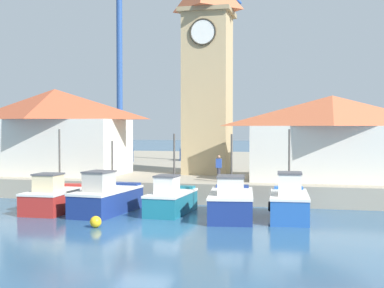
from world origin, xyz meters
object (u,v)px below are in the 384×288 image
Objects in this scene: clock_tower at (208,65)px; warehouse_right at (332,137)px; fishing_boat_left_outer at (106,198)px; fishing_boat_center at (289,203)px; fishing_boat_left_inner at (171,200)px; warehouse_left at (55,130)px; dock_worker_near_tower at (219,168)px; mooring_buoy at (96,222)px; port_crane_near at (194,80)px; fishing_boat_far_left at (55,198)px; port_crane_far at (119,71)px; fishing_boat_mid_left at (231,202)px.

clock_tower reaches higher than warehouse_right.
fishing_boat_center is (9.54, 0.27, 0.02)m from fishing_boat_left_outer.
fishing_boat_left_outer is 3.43m from fishing_boat_left_inner.
warehouse_left reaches higher than dock_worker_near_tower.
mooring_buoy is at bearing -116.44° from fishing_boat_left_inner.
fishing_boat_center is 0.23× the size of port_crane_near.
fishing_boat_center reaches higher than fishing_boat_left_outer.
fishing_boat_far_left is 9.97m from dock_worker_near_tower.
dock_worker_near_tower is at bearing -12.04° from warehouse_left.
port_crane_far reaches higher than warehouse_right.
fishing_boat_far_left is 1.04× the size of fishing_boat_left_inner.
fishing_boat_far_left is at bearing -179.31° from fishing_boat_mid_left.
warehouse_right is (2.24, 7.86, 3.12)m from fishing_boat_center.
dock_worker_near_tower is at bearing -160.51° from warehouse_right.
warehouse_right reaches higher than fishing_boat_left_inner.
port_crane_near is at bearing 33.53° from port_crane_far.
fishing_boat_left_inner is at bearing -108.10° from dock_worker_near_tower.
fishing_boat_center is at bearing 1.84° from fishing_boat_far_left.
port_crane_near is at bearing 69.92° from warehouse_left.
fishing_boat_far_left reaches higher than fishing_boat_mid_left.
fishing_boat_center is (6.18, -0.41, 0.10)m from fishing_boat_left_inner.
fishing_boat_left_outer is 6.69m from fishing_boat_mid_left.
fishing_boat_mid_left is at bearing 0.69° from fishing_boat_far_left.
mooring_buoy is (-2.29, -4.60, -0.46)m from fishing_boat_left_inner.
port_crane_far is (-7.38, 21.25, 9.02)m from fishing_boat_left_outer.
warehouse_left is 1.00× the size of warehouse_right.
fishing_boat_left_outer is at bearing -145.41° from warehouse_right.
fishing_boat_far_left reaches higher than fishing_boat_left_outer.
fishing_boat_mid_left is at bearing -0.15° from fishing_boat_left_outer.
dock_worker_near_tower is at bearing -72.76° from port_crane_near.
clock_tower is (6.15, 11.26, 8.25)m from fishing_boat_far_left.
port_crane_far reaches higher than fishing_boat_left_outer.
fishing_boat_left_inner is 11.69m from warehouse_right.
dock_worker_near_tower is (3.94, 9.66, 1.80)m from mooring_buoy.
fishing_boat_left_inner is at bearing -35.74° from warehouse_left.
clock_tower is 0.82× the size of port_crane_near.
port_crane_far is at bearing 128.62° from dock_worker_near_tower.
mooring_buoy is (8.40, -12.29, -4.05)m from warehouse_left.
fishing_boat_far_left is 8.46× the size of mooring_buoy.
port_crane_far reaches higher than dock_worker_near_tower.
warehouse_right is at bearing -19.35° from clock_tower.
port_crane_far reaches higher than warehouse_left.
fishing_boat_mid_left reaches higher than dock_worker_near_tower.
dock_worker_near_tower is (1.65, 5.06, 1.34)m from fishing_boat_left_inner.
warehouse_left is at bearing 179.28° from warehouse_right.
port_crane_far is at bearing 145.59° from warehouse_right.
clock_tower reaches higher than fishing_boat_mid_left.
fishing_boat_center is 28.57m from port_crane_near.
warehouse_right is at bearing 74.10° from fishing_boat_center.
fishing_boat_far_left is at bearing -62.68° from warehouse_left.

